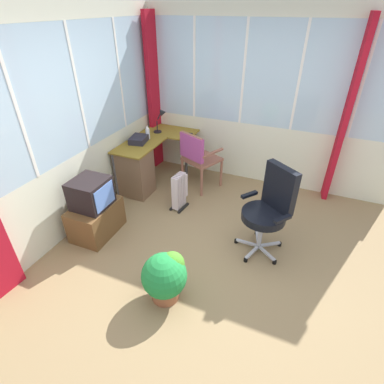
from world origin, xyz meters
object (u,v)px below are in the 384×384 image
(desk_lamp, at_px, (162,117))
(paper_tray, at_px, (139,139))
(spray_bottle, at_px, (148,132))
(desk, at_px, (138,168))
(space_heater, at_px, (180,191))
(tv_on_stand, at_px, (95,210))
(office_chair, at_px, (270,205))
(wooden_armchair, at_px, (196,154))
(tv_remote, at_px, (188,134))
(potted_plant, at_px, (165,276))

(desk_lamp, bearing_deg, paper_tray, 168.40)
(paper_tray, bearing_deg, spray_bottle, -19.53)
(desk, xyz_separation_m, space_heater, (-0.16, -0.78, -0.13))
(desk_lamp, height_order, spray_bottle, desk_lamp)
(desk, distance_m, tv_on_stand, 1.10)
(desk_lamp, distance_m, space_heater, 1.36)
(desk, bearing_deg, office_chair, -104.34)
(spray_bottle, height_order, wooden_armchair, spray_bottle)
(desk_lamp, height_order, wooden_armchair, desk_lamp)
(tv_remote, bearing_deg, paper_tray, 121.27)
(tv_on_stand, bearing_deg, tv_remote, -13.66)
(desk, xyz_separation_m, wooden_armchair, (0.42, -0.79, 0.20))
(space_heater, height_order, potted_plant, space_heater)
(space_heater, bearing_deg, spray_bottle, 56.28)
(spray_bottle, bearing_deg, potted_plant, -146.71)
(desk, distance_m, office_chair, 2.16)
(tv_remote, xyz_separation_m, spray_bottle, (-0.41, 0.50, 0.09))
(paper_tray, bearing_deg, desk, -161.83)
(desk_lamp, xyz_separation_m, spray_bottle, (-0.38, 0.05, -0.14))
(desk_lamp, relative_size, wooden_armchair, 0.39)
(desk, relative_size, space_heater, 2.50)
(paper_tray, relative_size, wooden_armchair, 0.32)
(paper_tray, height_order, wooden_armchair, wooden_armchair)
(spray_bottle, relative_size, space_heater, 0.40)
(tv_remote, distance_m, wooden_armchair, 0.48)
(desk, relative_size, paper_tray, 4.52)
(tv_remote, relative_size, spray_bottle, 0.69)
(tv_on_stand, height_order, space_heater, tv_on_stand)
(spray_bottle, xyz_separation_m, tv_on_stand, (-1.46, -0.04, -0.50))
(tv_on_stand, distance_m, potted_plant, 1.39)
(paper_tray, xyz_separation_m, office_chair, (-0.72, -2.14, -0.17))
(wooden_armchair, bearing_deg, paper_tray, 104.98)
(tv_remote, height_order, spray_bottle, spray_bottle)
(wooden_armchair, relative_size, space_heater, 1.73)
(tv_on_stand, height_order, potted_plant, tv_on_stand)
(desk, relative_size, tv_on_stand, 1.73)
(tv_remote, distance_m, paper_tray, 0.81)
(tv_remote, relative_size, space_heater, 0.28)
(desk_lamp, relative_size, spray_bottle, 1.71)
(tv_on_stand, bearing_deg, desk, 2.21)
(spray_bottle, distance_m, space_heater, 1.10)
(desk_lamp, distance_m, wooden_armchair, 0.89)
(desk, bearing_deg, space_heater, -101.71)
(desk_lamp, distance_m, paper_tray, 0.60)
(tv_on_stand, bearing_deg, potted_plant, -113.35)
(tv_remote, distance_m, office_chair, 2.05)
(wooden_armchair, height_order, office_chair, office_chair)
(paper_tray, bearing_deg, tv_on_stand, -175.38)
(spray_bottle, bearing_deg, desk_lamp, -7.86)
(office_chair, relative_size, space_heater, 1.99)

